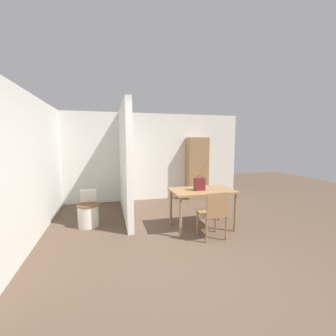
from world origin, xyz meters
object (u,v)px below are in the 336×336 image
Objects in this scene: wooden_cabinet at (197,168)px; handbag at (200,184)px; dining_table at (202,194)px; toilet at (88,212)px; wooden_chair at (213,212)px.

handbag is at bearing -111.16° from wooden_cabinet.
toilet is (-2.17, 0.72, -0.40)m from dining_table.
handbag is (2.10, -0.75, 0.61)m from toilet.
dining_table is at bearing 24.68° from handbag.
wooden_cabinet is (0.88, 2.28, 0.01)m from handbag.
wooden_chair is 0.47× the size of wooden_cabinet.
wooden_cabinet reaches higher than wooden_chair.
wooden_chair reaches higher than dining_table.
handbag reaches higher than dining_table.
toilet is (-2.17, 1.23, -0.20)m from wooden_chair.
dining_table is 2.39m from wooden_cabinet.
dining_table is at bearing -109.83° from wooden_cabinet.
dining_table is 2.32m from toilet.
handbag is 2.44m from wooden_cabinet.
wooden_cabinet is (0.81, 2.24, 0.22)m from dining_table.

